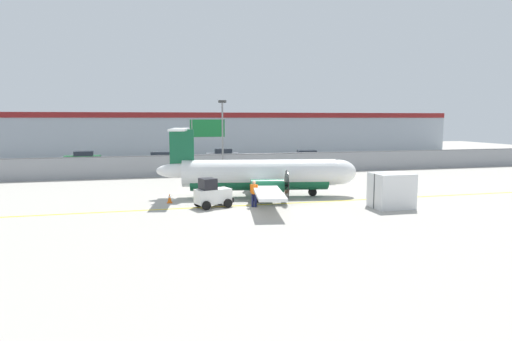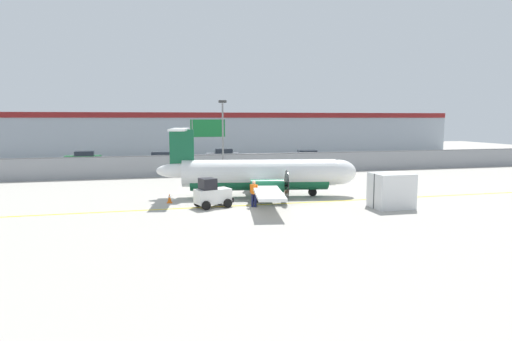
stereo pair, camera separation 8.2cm
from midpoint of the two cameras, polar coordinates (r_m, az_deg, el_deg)
name	(u,v)px [view 1 (the left image)]	position (r m, az deg, el deg)	size (l,w,h in m)	color
ground_plane	(253,205)	(29.82, -0.51, -4.33)	(140.00, 140.00, 0.01)	#ADA89E
perimeter_fence	(213,164)	(45.21, -5.41, 0.80)	(98.00, 0.10, 2.10)	gray
parking_lot_strip	(199,164)	(56.64, -7.24, 0.87)	(98.00, 17.00, 0.12)	#38383A
background_building	(184,133)	(74.78, -9.07, 4.67)	(91.00, 8.10, 6.50)	#A8B2BC
commuter_airplane	(263,175)	(32.66, 0.81, -0.53)	(14.37, 16.03, 4.92)	white
baggage_tug	(212,194)	(29.06, -5.57, -2.94)	(2.55, 1.91, 1.88)	silver
ground_crew_worker	(254,192)	(29.01, -0.33, -2.73)	(0.49, 0.48, 1.70)	#191E4C
cargo_container	(391,190)	(30.03, 16.50, -2.40)	(2.44, 2.03, 2.20)	silver
traffic_cone_near_left	(170,198)	(31.05, -10.83, -3.43)	(0.36, 0.36, 0.64)	orange
traffic_cone_near_right	(271,189)	(34.36, 1.80, -2.36)	(0.36, 0.36, 0.64)	orange
parked_car_0	(83,158)	(58.77, -20.85, 1.51)	(4.25, 2.10, 1.58)	#19662D
parked_car_1	(160,159)	(54.88, -11.97, 1.47)	(4.37, 2.38, 1.58)	#B28C19
parked_car_2	(222,155)	(59.25, -4.27, 1.96)	(4.34, 2.32, 1.58)	slate
parked_car_3	(308,157)	(56.91, 6.43, 1.75)	(4.39, 2.43, 1.58)	gray
apron_light_pole	(223,133)	(42.31, -4.26, 4.74)	(0.70, 0.30, 7.27)	slate
highway_sign	(207,133)	(47.43, -6.14, 4.72)	(3.60, 0.14, 5.50)	slate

